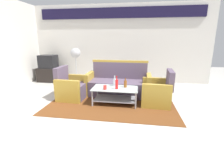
{
  "coord_description": "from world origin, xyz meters",
  "views": [
    {
      "loc": [
        0.67,
        -3.0,
        1.56
      ],
      "look_at": [
        0.11,
        0.71,
        0.65
      ],
      "focal_mm": 25.78,
      "sensor_mm": 36.0,
      "label": 1
    }
  ],
  "objects_px": {
    "cup": "(105,87)",
    "tv_stand": "(49,75)",
    "bottle_brown": "(125,84)",
    "television": "(48,62)",
    "armchair_left": "(72,88)",
    "coffee_table": "(115,93)",
    "bottle_clear": "(115,82)",
    "armchair_right": "(157,93)",
    "bottle_red": "(117,84)",
    "pedestal_fan": "(76,55)",
    "couch": "(118,84)"
  },
  "relations": [
    {
      "from": "tv_stand",
      "to": "pedestal_fan",
      "type": "xyz_separation_m",
      "value": [
        1.07,
        0.05,
        0.75
      ]
    },
    {
      "from": "bottle_brown",
      "to": "television",
      "type": "xyz_separation_m",
      "value": [
        -3.01,
        1.73,
        0.26
      ]
    },
    {
      "from": "coffee_table",
      "to": "television",
      "type": "relative_size",
      "value": 1.78
    },
    {
      "from": "couch",
      "to": "armchair_right",
      "type": "relative_size",
      "value": 2.14
    },
    {
      "from": "coffee_table",
      "to": "bottle_clear",
      "type": "bearing_deg",
      "value": 101.09
    },
    {
      "from": "bottle_clear",
      "to": "tv_stand",
      "type": "xyz_separation_m",
      "value": [
        -2.73,
        1.65,
        -0.25
      ]
    },
    {
      "from": "armchair_left",
      "to": "cup",
      "type": "xyz_separation_m",
      "value": [
        0.99,
        -0.36,
        0.17
      ]
    },
    {
      "from": "coffee_table",
      "to": "armchair_right",
      "type": "bearing_deg",
      "value": 7.95
    },
    {
      "from": "couch",
      "to": "bottle_clear",
      "type": "bearing_deg",
      "value": 86.83
    },
    {
      "from": "armchair_right",
      "to": "tv_stand",
      "type": "distance_m",
      "value": 4.14
    },
    {
      "from": "couch",
      "to": "cup",
      "type": "distance_m",
      "value": 0.89
    },
    {
      "from": "armchair_left",
      "to": "bottle_brown",
      "type": "height_order",
      "value": "armchair_left"
    },
    {
      "from": "cup",
      "to": "tv_stand",
      "type": "relative_size",
      "value": 0.12
    },
    {
      "from": "bottle_red",
      "to": "cup",
      "type": "distance_m",
      "value": 0.29
    },
    {
      "from": "armchair_left",
      "to": "bottle_brown",
      "type": "xyz_separation_m",
      "value": [
        1.46,
        -0.11,
        0.21
      ]
    },
    {
      "from": "coffee_table",
      "to": "tv_stand",
      "type": "distance_m",
      "value": 3.3
    },
    {
      "from": "couch",
      "to": "tv_stand",
      "type": "relative_size",
      "value": 2.27
    },
    {
      "from": "couch",
      "to": "television",
      "type": "bearing_deg",
      "value": -20.81
    },
    {
      "from": "bottle_clear",
      "to": "pedestal_fan",
      "type": "xyz_separation_m",
      "value": [
        -1.66,
        1.7,
        0.5
      ]
    },
    {
      "from": "armchair_right",
      "to": "bottle_red",
      "type": "xyz_separation_m",
      "value": [
        -0.98,
        -0.22,
        0.24
      ]
    },
    {
      "from": "bottle_red",
      "to": "couch",
      "type": "bearing_deg",
      "value": 93.0
    },
    {
      "from": "cup",
      "to": "television",
      "type": "height_order",
      "value": "television"
    },
    {
      "from": "bottle_red",
      "to": "pedestal_fan",
      "type": "distance_m",
      "value": 2.65
    },
    {
      "from": "bottle_clear",
      "to": "bottle_brown",
      "type": "distance_m",
      "value": 0.29
    },
    {
      "from": "cup",
      "to": "couch",
      "type": "bearing_deg",
      "value": 74.91
    },
    {
      "from": "bottle_brown",
      "to": "cup",
      "type": "distance_m",
      "value": 0.53
    },
    {
      "from": "television",
      "to": "couch",
      "type": "bearing_deg",
      "value": 160.03
    },
    {
      "from": "cup",
      "to": "pedestal_fan",
      "type": "bearing_deg",
      "value": 126.12
    },
    {
      "from": "armchair_left",
      "to": "bottle_brown",
      "type": "distance_m",
      "value": 1.48
    },
    {
      "from": "armchair_left",
      "to": "coffee_table",
      "type": "xyz_separation_m",
      "value": [
        1.21,
        -0.21,
        -0.02
      ]
    },
    {
      "from": "bottle_brown",
      "to": "television",
      "type": "bearing_deg",
      "value": 150.13
    },
    {
      "from": "tv_stand",
      "to": "cup",
      "type": "bearing_deg",
      "value": -37.81
    },
    {
      "from": "armchair_left",
      "to": "bottle_clear",
      "type": "bearing_deg",
      "value": 90.66
    },
    {
      "from": "coffee_table",
      "to": "television",
      "type": "height_order",
      "value": "television"
    },
    {
      "from": "armchair_right",
      "to": "cup",
      "type": "xyz_separation_m",
      "value": [
        -1.25,
        -0.3,
        0.17
      ]
    },
    {
      "from": "armchair_right",
      "to": "tv_stand",
      "type": "xyz_separation_m",
      "value": [
        -3.79,
        1.67,
        -0.03
      ]
    },
    {
      "from": "cup",
      "to": "tv_stand",
      "type": "distance_m",
      "value": 3.22
    },
    {
      "from": "bottle_red",
      "to": "television",
      "type": "bearing_deg",
      "value": 146.09
    },
    {
      "from": "bottle_clear",
      "to": "armchair_right",
      "type": "bearing_deg",
      "value": -0.93
    },
    {
      "from": "armchair_right",
      "to": "coffee_table",
      "type": "relative_size",
      "value": 0.77
    },
    {
      "from": "coffee_table",
      "to": "bottle_red",
      "type": "height_order",
      "value": "bottle_red"
    },
    {
      "from": "armchair_right",
      "to": "pedestal_fan",
      "type": "xyz_separation_m",
      "value": [
        -2.72,
        1.72,
        0.73
      ]
    },
    {
      "from": "armchair_right",
      "to": "tv_stand",
      "type": "bearing_deg",
      "value": 69.86
    },
    {
      "from": "coffee_table",
      "to": "bottle_brown",
      "type": "relative_size",
      "value": 4.6
    },
    {
      "from": "pedestal_fan",
      "to": "bottle_clear",
      "type": "bearing_deg",
      "value": -45.68
    },
    {
      "from": "bottle_clear",
      "to": "bottle_red",
      "type": "bearing_deg",
      "value": -70.77
    },
    {
      "from": "bottle_red",
      "to": "television",
      "type": "xyz_separation_m",
      "value": [
        -2.81,
        1.89,
        0.23
      ]
    },
    {
      "from": "couch",
      "to": "pedestal_fan",
      "type": "height_order",
      "value": "pedestal_fan"
    },
    {
      "from": "bottle_brown",
      "to": "couch",
      "type": "bearing_deg",
      "value": 111.47
    },
    {
      "from": "couch",
      "to": "bottle_clear",
      "type": "relative_size",
      "value": 6.66
    }
  ]
}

